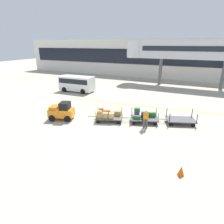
# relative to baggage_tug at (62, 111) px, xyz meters

# --- Properties ---
(ground_plane) EXTENTS (120.00, 120.00, 0.00)m
(ground_plane) POSITION_rel_baggage_tug_xyz_m (3.43, -1.06, -0.75)
(ground_plane) COLOR #A8A08E
(apron_lead_line) EXTENTS (18.97, 1.99, 0.01)m
(apron_lead_line) POSITION_rel_baggage_tug_xyz_m (6.37, 6.70, -0.75)
(apron_lead_line) COLOR yellow
(apron_lead_line) RESTS_ON ground_plane
(terminal_building) EXTENTS (61.21, 2.51, 7.09)m
(terminal_building) POSITION_rel_baggage_tug_xyz_m (3.43, 24.92, 2.80)
(terminal_building) COLOR silver
(terminal_building) RESTS_ON ground_plane
(jet_bridge) EXTENTS (18.24, 3.00, 6.70)m
(jet_bridge) POSITION_rel_baggage_tug_xyz_m (7.38, 18.93, 4.59)
(jet_bridge) COLOR silver
(jet_bridge) RESTS_ON ground_plane
(baggage_tug) EXTENTS (2.35, 1.80, 1.58)m
(baggage_tug) POSITION_rel_baggage_tug_xyz_m (0.00, 0.00, 0.00)
(baggage_tug) COLOR orange
(baggage_tug) RESTS_ON ground_plane
(baggage_cart_lead) EXTENTS (3.07, 2.09, 1.10)m
(baggage_cart_lead) POSITION_rel_baggage_tug_xyz_m (3.81, 1.38, -0.21)
(baggage_cart_lead) COLOR #4C4C4F
(baggage_cart_lead) RESTS_ON ground_plane
(baggage_cart_middle) EXTENTS (3.07, 2.09, 1.14)m
(baggage_cart_middle) POSITION_rel_baggage_tug_xyz_m (6.67, 2.44, -0.24)
(baggage_cart_middle) COLOR #4C4C4F
(baggage_cart_middle) RESTS_ON ground_plane
(baggage_cart_tail) EXTENTS (3.07, 2.09, 1.10)m
(baggage_cart_tail) POSITION_rel_baggage_tug_xyz_m (9.57, 3.40, -0.41)
(baggage_cart_tail) COLOR #4C4C4F
(baggage_cart_tail) RESTS_ON ground_plane
(baggage_handler) EXTENTS (0.50, 0.51, 1.56)m
(baggage_handler) POSITION_rel_baggage_tug_xyz_m (7.16, 1.24, 0.11)
(baggage_handler) COLOR #4C4C4C
(baggage_handler) RESTS_ON ground_plane
(shuttle_van) EXTENTS (4.86, 2.10, 2.10)m
(shuttle_van) POSITION_rel_baggage_tug_xyz_m (-4.73, 9.07, 0.48)
(shuttle_van) COLOR white
(shuttle_van) RESTS_ON ground_plane
(safety_cone_near) EXTENTS (0.36, 0.36, 0.55)m
(safety_cone_near) POSITION_rel_baggage_tug_xyz_m (10.32, -3.48, -0.48)
(safety_cone_near) COLOR #EA590F
(safety_cone_near) RESTS_ON ground_plane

